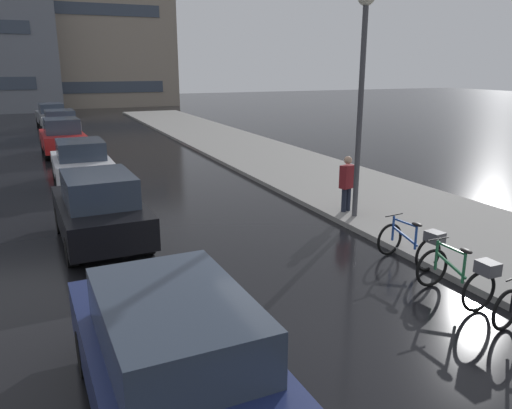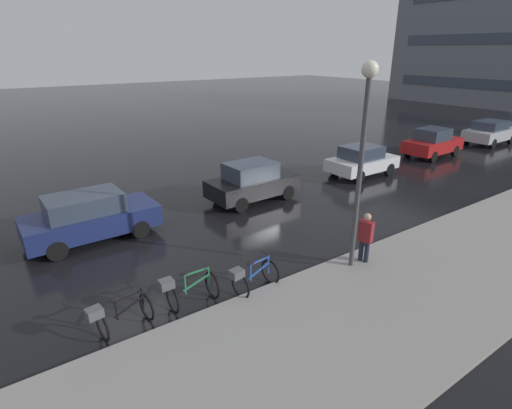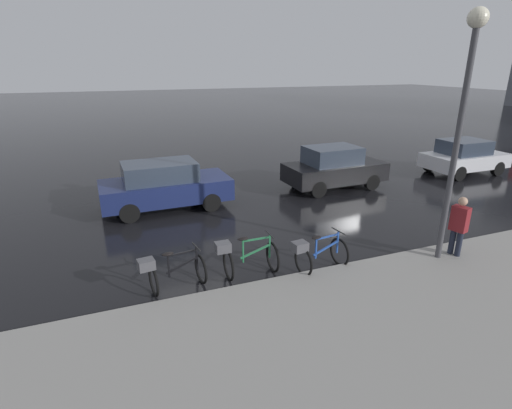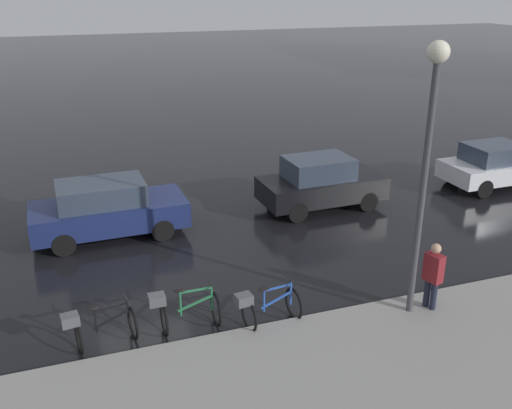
{
  "view_description": "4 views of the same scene",
  "coord_description": "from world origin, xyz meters",
  "px_view_note": "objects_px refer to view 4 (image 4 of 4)",
  "views": [
    {
      "loc": [
        -3.49,
        -5.59,
        4.07
      ],
      "look_at": [
        0.44,
        3.38,
        1.34
      ],
      "focal_mm": 35.0,
      "sensor_mm": 36.0,
      "label": 1
    },
    {
      "loc": [
        11.1,
        -3.1,
        6.13
      ],
      "look_at": [
        0.29,
        4.46,
        1.01
      ],
      "focal_mm": 28.0,
      "sensor_mm": 36.0,
      "label": 2
    },
    {
      "loc": [
        10.98,
        -2.4,
        4.78
      ],
      "look_at": [
        0.82,
        1.55,
        0.92
      ],
      "focal_mm": 28.0,
      "sensor_mm": 36.0,
      "label": 3
    },
    {
      "loc": [
        13.26,
        -1.56,
        6.93
      ],
      "look_at": [
        0.22,
        3.02,
        1.46
      ],
      "focal_mm": 40.0,
      "sensor_mm": 36.0,
      "label": 4
    }
  ],
  "objects_px": {
    "car_white": "(495,165)",
    "streetlamp": "(428,140)",
    "bicycle_second": "(183,309)",
    "car_navy": "(107,209)",
    "pedestrian": "(433,275)",
    "car_black": "(321,183)",
    "bicycle_nearest": "(98,326)",
    "bicycle_third": "(266,306)"
  },
  "relations": [
    {
      "from": "bicycle_nearest",
      "to": "car_navy",
      "type": "height_order",
      "value": "car_navy"
    },
    {
      "from": "car_white",
      "to": "streetlamp",
      "type": "bearing_deg",
      "value": -50.38
    },
    {
      "from": "bicycle_third",
      "to": "car_navy",
      "type": "relative_size",
      "value": 0.33
    },
    {
      "from": "car_navy",
      "to": "pedestrian",
      "type": "relative_size",
      "value": 2.58
    },
    {
      "from": "car_navy",
      "to": "streetlamp",
      "type": "distance_m",
      "value": 9.26
    },
    {
      "from": "car_black",
      "to": "streetlamp",
      "type": "height_order",
      "value": "streetlamp"
    },
    {
      "from": "car_black",
      "to": "streetlamp",
      "type": "xyz_separation_m",
      "value": [
        6.51,
        -0.92,
        3.16
      ]
    },
    {
      "from": "car_black",
      "to": "streetlamp",
      "type": "relative_size",
      "value": 0.69
    },
    {
      "from": "pedestrian",
      "to": "bicycle_second",
      "type": "bearing_deg",
      "value": -101.96
    },
    {
      "from": "bicycle_third",
      "to": "bicycle_second",
      "type": "bearing_deg",
      "value": -103.51
    },
    {
      "from": "bicycle_nearest",
      "to": "streetlamp",
      "type": "xyz_separation_m",
      "value": [
        1.08,
        6.55,
        3.52
      ]
    },
    {
      "from": "streetlamp",
      "to": "pedestrian",
      "type": "bearing_deg",
      "value": 85.45
    },
    {
      "from": "bicycle_second",
      "to": "bicycle_third",
      "type": "relative_size",
      "value": 1.0
    },
    {
      "from": "car_white",
      "to": "streetlamp",
      "type": "distance_m",
      "value": 10.44
    },
    {
      "from": "car_white",
      "to": "streetlamp",
      "type": "relative_size",
      "value": 0.63
    },
    {
      "from": "car_navy",
      "to": "streetlamp",
      "type": "height_order",
      "value": "streetlamp"
    },
    {
      "from": "car_white",
      "to": "car_navy",
      "type": "bearing_deg",
      "value": -90.7
    },
    {
      "from": "bicycle_third",
      "to": "car_navy",
      "type": "height_order",
      "value": "car_navy"
    },
    {
      "from": "bicycle_nearest",
      "to": "car_black",
      "type": "distance_m",
      "value": 9.24
    },
    {
      "from": "car_white",
      "to": "pedestrian",
      "type": "relative_size",
      "value": 2.2
    },
    {
      "from": "streetlamp",
      "to": "bicycle_nearest",
      "type": "bearing_deg",
      "value": -99.35
    },
    {
      "from": "bicycle_nearest",
      "to": "pedestrian",
      "type": "xyz_separation_m",
      "value": [
        1.12,
        7.04,
        0.47
      ]
    },
    {
      "from": "streetlamp",
      "to": "car_black",
      "type": "bearing_deg",
      "value": 171.98
    },
    {
      "from": "car_navy",
      "to": "car_black",
      "type": "distance_m",
      "value": 6.71
    },
    {
      "from": "bicycle_second",
      "to": "car_black",
      "type": "bearing_deg",
      "value": 133.43
    },
    {
      "from": "car_navy",
      "to": "pedestrian",
      "type": "bearing_deg",
      "value": 43.86
    },
    {
      "from": "car_white",
      "to": "pedestrian",
      "type": "height_order",
      "value": "pedestrian"
    },
    {
      "from": "bicycle_second",
      "to": "streetlamp",
      "type": "height_order",
      "value": "streetlamp"
    },
    {
      "from": "bicycle_nearest",
      "to": "car_black",
      "type": "xyz_separation_m",
      "value": [
        -5.43,
        7.47,
        0.36
      ]
    },
    {
      "from": "car_navy",
      "to": "streetlamp",
      "type": "relative_size",
      "value": 0.74
    },
    {
      "from": "car_black",
      "to": "bicycle_nearest",
      "type": "bearing_deg",
      "value": -54.0
    },
    {
      "from": "car_navy",
      "to": "pedestrian",
      "type": "distance_m",
      "value": 9.07
    },
    {
      "from": "bicycle_third",
      "to": "car_black",
      "type": "bearing_deg",
      "value": 145.24
    },
    {
      "from": "bicycle_nearest",
      "to": "streetlamp",
      "type": "height_order",
      "value": "streetlamp"
    },
    {
      "from": "car_white",
      "to": "streetlamp",
      "type": "xyz_separation_m",
      "value": [
        6.33,
        -7.65,
        3.22
      ]
    },
    {
      "from": "bicycle_nearest",
      "to": "bicycle_third",
      "type": "bearing_deg",
      "value": 83.33
    },
    {
      "from": "bicycle_third",
      "to": "streetlamp",
      "type": "distance_m",
      "value": 4.76
    },
    {
      "from": "car_black",
      "to": "bicycle_third",
      "type": "bearing_deg",
      "value": -34.76
    },
    {
      "from": "bicycle_second",
      "to": "pedestrian",
      "type": "bearing_deg",
      "value": 78.04
    },
    {
      "from": "bicycle_third",
      "to": "car_white",
      "type": "height_order",
      "value": "car_white"
    },
    {
      "from": "pedestrian",
      "to": "streetlamp",
      "type": "height_order",
      "value": "streetlamp"
    },
    {
      "from": "pedestrian",
      "to": "car_black",
      "type": "bearing_deg",
      "value": 176.22
    }
  ]
}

